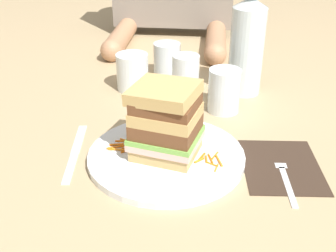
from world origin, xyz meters
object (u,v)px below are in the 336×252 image
Objects in this scene: napkin_dark at (282,167)px; empty_tumbler_1 at (167,60)px; knife at (75,153)px; sandwich at (166,122)px; juice_glass at (224,93)px; main_plate at (166,157)px; fork at (284,173)px; empty_tumbler_2 at (187,76)px; water_bottle at (247,44)px; empty_tumbler_0 at (132,72)px.

empty_tumbler_1 is (-0.24, 0.39, 0.04)m from napkin_dark.
sandwich is at bearing 0.11° from knife.
main_plate is at bearing -115.78° from juice_glass.
sandwich is 1.43× the size of juice_glass.
sandwich is at bearing -83.85° from empty_tumbler_1.
sandwich is 0.81× the size of fork.
knife is at bearing -123.68° from empty_tumbler_2.
empty_tumbler_2 reaches higher than juice_glass.
knife is at bearing 176.20° from fork.
water_bottle is 0.22m from empty_tumbler_1.
empty_tumbler_1 reaches higher than main_plate.
empty_tumbler_0 reaches higher than main_plate.
main_plate is 3.17× the size of empty_tumbler_1.
napkin_dark is 1.73× the size of empty_tumbler_2.
napkin_dark is 0.47m from empty_tumbler_1.
juice_glass is at bearing -23.18° from empty_tumbler_0.
fork is at bearing -59.35° from empty_tumbler_1.
sandwich is at bearing -93.71° from empty_tumbler_2.
main_plate is 0.20m from napkin_dark.
empty_tumbler_1 reaches higher than napkin_dark.
empty_tumbler_2 is (-0.08, 0.07, 0.01)m from juice_glass.
empty_tumbler_2 reaches higher than empty_tumbler_1.
fork is 0.63× the size of water_bottle.
napkin_dark is at bearing -43.77° from empty_tumbler_0.
fork is 1.76× the size of juice_glass.
fork is (0.00, -0.02, 0.00)m from napkin_dark.
main_plate is 2.95× the size of juice_glass.
water_bottle is (-0.05, 0.34, 0.11)m from fork.
empty_tumbler_1 is 0.13m from empty_tumbler_2.
sandwich is 0.80× the size of napkin_dark.
fork is at bearing -85.98° from napkin_dark.
sandwich is (-0.00, 0.00, 0.07)m from main_plate.
empty_tumbler_1 is (-0.04, 0.39, 0.04)m from main_plate.
knife is at bearing 179.62° from napkin_dark.
empty_tumbler_0 reaches higher than napkin_dark.
empty_tumbler_2 is (0.13, -0.02, 0.01)m from empty_tumbler_0.
water_bottle reaches higher than napkin_dark.
fork is 0.36m from water_bottle.
napkin_dark is 0.64× the size of water_bottle.
fork is at bearing -3.80° from knife.
fork is 0.49m from empty_tumbler_1.
main_plate is 1.65× the size of napkin_dark.
main_plate is 0.40m from empty_tumbler_1.
fork is 0.37m from knife.
fork is 0.26m from juice_glass.
main_plate reaches higher than fork.
empty_tumbler_2 reaches higher than main_plate.
empty_tumbler_0 is (0.05, 0.30, 0.04)m from knife.
empty_tumbler_1 reaches higher than knife.
fork reaches higher than knife.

